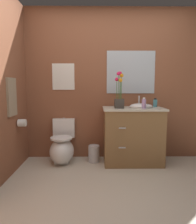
{
  "coord_description": "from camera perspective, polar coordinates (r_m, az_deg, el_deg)",
  "views": [
    {
      "loc": [
        -0.25,
        -2.15,
        1.21
      ],
      "look_at": [
        -0.21,
        1.11,
        0.83
      ],
      "focal_mm": 34.3,
      "sensor_mm": 36.0,
      "label": 1
    }
  ],
  "objects": [
    {
      "name": "ground_plane",
      "position": [
        2.48,
        5.59,
        -22.56
      ],
      "size": [
        9.38,
        9.38,
        0.0
      ],
      "primitive_type": "plane",
      "color": "beige"
    },
    {
      "name": "wall_back",
      "position": [
        3.66,
        6.41,
        7.32
      ],
      "size": [
        4.38,
        0.05,
        2.5
      ],
      "primitive_type": "cube",
      "color": "brown",
      "rests_on": "ground_plane"
    },
    {
      "name": "toilet",
      "position": [
        3.51,
        -9.51,
        -9.34
      ],
      "size": [
        0.38,
        0.59,
        0.69
      ],
      "color": "white",
      "rests_on": "ground_plane"
    },
    {
      "name": "vanity_cabinet",
      "position": [
        3.44,
        9.28,
        -6.02
      ],
      "size": [
        0.94,
        0.56,
        1.07
      ],
      "color": "brown",
      "rests_on": "ground_plane"
    },
    {
      "name": "flower_vase",
      "position": [
        3.26,
        5.67,
        4.06
      ],
      "size": [
        0.14,
        0.14,
        0.56
      ],
      "color": "#38332D",
      "rests_on": "vanity_cabinet"
    },
    {
      "name": "soap_bottle",
      "position": [
        3.57,
        14.99,
        2.34
      ],
      "size": [
        0.07,
        0.07,
        0.14
      ],
      "color": "teal",
      "rests_on": "vanity_cabinet"
    },
    {
      "name": "lotion_bottle",
      "position": [
        3.28,
        12.13,
        2.23
      ],
      "size": [
        0.06,
        0.06,
        0.17
      ],
      "color": "#B28CBF",
      "rests_on": "vanity_cabinet"
    },
    {
      "name": "trash_bin",
      "position": [
        3.53,
        -1.1,
        -10.99
      ],
      "size": [
        0.18,
        0.18,
        0.27
      ],
      "color": "#B7B7BC",
      "rests_on": "ground_plane"
    },
    {
      "name": "wall_poster",
      "position": [
        3.64,
        -9.22,
        9.27
      ],
      "size": [
        0.37,
        0.01,
        0.43
      ],
      "primitive_type": "cube",
      "color": "silver"
    },
    {
      "name": "wall_mirror",
      "position": [
        3.66,
        8.73,
        10.42
      ],
      "size": [
        0.8,
        0.01,
        0.7
      ],
      "primitive_type": "cube",
      "color": "#B2BCC6"
    },
    {
      "name": "hanging_towel",
      "position": [
        3.15,
        -21.99,
        3.74
      ],
      "size": [
        0.03,
        0.28,
        0.52
      ],
      "primitive_type": "cube",
      "color": "gray"
    },
    {
      "name": "toilet_paper_roll",
      "position": [
        3.36,
        -19.58,
        -2.74
      ],
      "size": [
        0.11,
        0.11,
        0.11
      ],
      "primitive_type": "cylinder",
      "rotation": [
        0.0,
        1.57,
        0.0
      ],
      "color": "white"
    }
  ]
}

